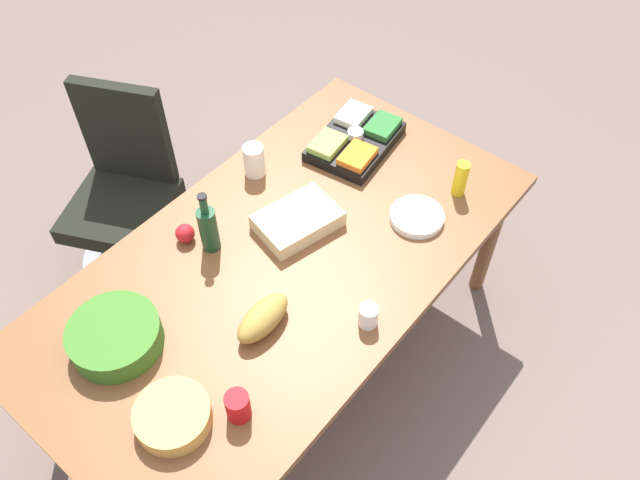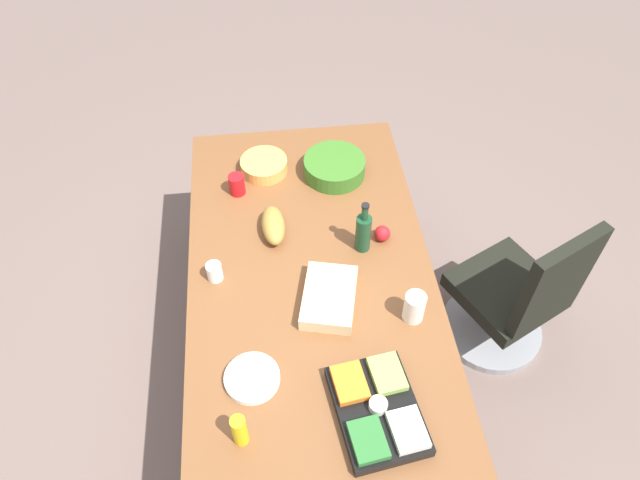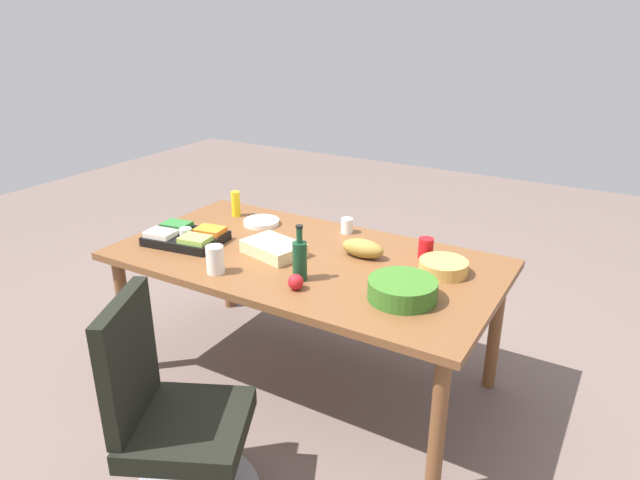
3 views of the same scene
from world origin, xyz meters
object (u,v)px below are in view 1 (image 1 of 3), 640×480
apple_red (185,233)px  conference_table (283,270)px  paper_plate_stack (417,217)px  paper_cup (368,316)px  office_chair (127,206)px  salad_bowl (115,336)px  sheet_cake (298,220)px  mayo_jar (254,160)px  red_solo_cup (238,406)px  mustard_bottle (461,179)px  wine_bottle (208,228)px  chip_bowl (173,416)px  bread_loaf (263,318)px  veggie_tray (355,140)px

apple_red → conference_table: bearing=-64.5°
paper_plate_stack → paper_cup: paper_cup is taller
office_chair → salad_bowl: office_chair is taller
sheet_cake → office_chair: bearing=100.0°
mayo_jar → red_solo_cup: size_ratio=1.31×
mustard_bottle → wine_bottle: bearing=145.6°
mustard_bottle → paper_cup: bearing=-173.0°
apple_red → paper_plate_stack: bearing=-43.9°
conference_table → salad_bowl: (-0.64, 0.19, 0.12)m
mayo_jar → red_solo_cup: (-0.84, -0.72, -0.02)m
chip_bowl → sheet_cake: (0.88, 0.23, 0.00)m
chip_bowl → mayo_jar: 1.15m
bread_loaf → apple_red: (0.10, 0.51, -0.01)m
conference_table → office_chair: size_ratio=2.11×
salad_bowl → red_solo_cup: red_solo_cup is taller
bread_loaf → red_solo_cup: (-0.29, -0.16, 0.01)m
veggie_tray → apple_red: 0.88m
chip_bowl → apple_red: bearing=44.1°
office_chair → salad_bowl: 1.16m
veggie_tray → chip_bowl: veggie_tray is taller
chip_bowl → sheet_cake: 0.91m
mustard_bottle → paper_cup: (-0.76, -0.09, -0.04)m
sheet_cake → paper_plate_stack: bearing=-46.1°
wine_bottle → chip_bowl: (-0.58, -0.43, -0.07)m
conference_table → bread_loaf: (-0.27, -0.15, 0.12)m
salad_bowl → mayo_jar: size_ratio=2.22×
office_chair → red_solo_cup: size_ratio=8.93×
salad_bowl → apple_red: salad_bowl is taller
bread_loaf → paper_plate_stack: bread_loaf is taller
bread_loaf → wine_bottle: bearing=70.8°
office_chair → apple_red: (-0.16, -0.70, 0.45)m
salad_bowl → mayo_jar: mayo_jar is taller
red_solo_cup → apple_red: size_ratio=1.45×
chip_bowl → mustard_bottle: mustard_bottle is taller
mustard_bottle → sheet_cake: mustard_bottle is taller
bread_loaf → veggie_tray: (0.96, 0.33, -0.01)m
paper_plate_stack → mayo_jar: bearing=107.5°
paper_cup → mayo_jar: bearing=69.8°
office_chair → chip_bowl: size_ratio=4.01×
mustard_bottle → apple_red: (-0.90, 0.69, -0.04)m
wine_bottle → veggie_tray: bearing=-5.5°
conference_table → salad_bowl: 0.68m
mustard_bottle → red_solo_cup: 1.30m
red_solo_cup → mayo_jar: bearing=40.4°
conference_table → paper_cup: paper_cup is taller
veggie_tray → paper_plate_stack: bearing=-112.7°
bread_loaf → veggie_tray: 1.02m
office_chair → mustard_bottle: 1.65m
sheet_cake → red_solo_cup: red_solo_cup is taller
wine_bottle → mustard_bottle: size_ratio=1.76×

